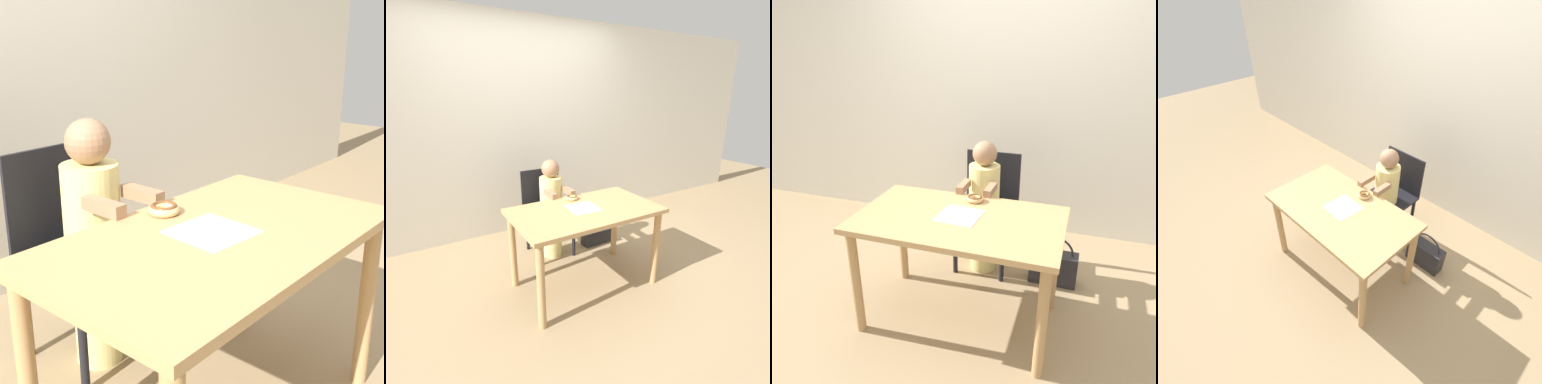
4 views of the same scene
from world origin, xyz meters
TOP-DOWN VIEW (x-y plane):
  - ground_plane at (0.00, 0.00)m, footprint 12.00×12.00m
  - wall_back at (0.00, 1.47)m, footprint 8.00×0.05m
  - dining_table at (0.00, 0.00)m, footprint 1.23×0.72m
  - chair at (-0.02, 0.74)m, footprint 0.44×0.44m
  - child_figure at (-0.02, 0.62)m, footprint 0.24×0.40m
  - donut at (0.02, 0.26)m, footprint 0.11×0.11m
  - napkin at (-0.01, 0.02)m, footprint 0.26×0.26m
  - handbag at (0.54, 0.60)m, footprint 0.35×0.13m

SIDE VIEW (x-z plane):
  - ground_plane at x=0.00m, z-range 0.00..0.00m
  - handbag at x=0.54m, z-range -0.06..0.33m
  - chair at x=-0.02m, z-range 0.03..0.93m
  - child_figure at x=-0.02m, z-range 0.01..1.06m
  - dining_table at x=0.00m, z-range 0.26..1.00m
  - napkin at x=-0.01m, z-range 0.74..0.74m
  - donut at x=0.02m, z-range 0.74..0.78m
  - wall_back at x=0.00m, z-range 0.00..2.50m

